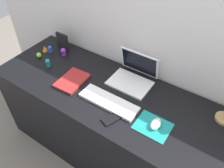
# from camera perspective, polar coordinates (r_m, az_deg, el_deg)

# --- Properties ---
(ground_plane) EXTENTS (6.00, 6.00, 0.00)m
(ground_plane) POSITION_cam_1_polar(r_m,az_deg,el_deg) (2.19, -0.78, -15.82)
(ground_plane) COLOR slate
(back_wall) EXTENTS (2.95, 0.05, 1.40)m
(back_wall) POSITION_cam_1_polar(r_m,az_deg,el_deg) (1.86, 5.31, 3.68)
(back_wall) COLOR silver
(back_wall) RESTS_ON ground_plane
(desk) EXTENTS (1.75, 0.64, 0.74)m
(desk) POSITION_cam_1_polar(r_m,az_deg,el_deg) (1.88, -0.88, -9.94)
(desk) COLOR black
(desk) RESTS_ON ground_plane
(laptop) EXTENTS (0.30, 0.26, 0.21)m
(laptop) POSITION_cam_1_polar(r_m,az_deg,el_deg) (1.66, 5.51, 2.47)
(laptop) COLOR white
(laptop) RESTS_ON desk
(keyboard) EXTENTS (0.41, 0.13, 0.02)m
(keyboard) POSITION_cam_1_polar(r_m,az_deg,el_deg) (1.52, -0.81, -4.41)
(keyboard) COLOR white
(keyboard) RESTS_ON desk
(mousepad) EXTENTS (0.21, 0.17, 0.00)m
(mousepad) POSITION_cam_1_polar(r_m,az_deg,el_deg) (1.42, 10.12, -10.29)
(mousepad) COLOR teal
(mousepad) RESTS_ON desk
(mouse) EXTENTS (0.06, 0.10, 0.03)m
(mouse) POSITION_cam_1_polar(r_m,az_deg,el_deg) (1.41, 10.85, -9.73)
(mouse) COLOR white
(mouse) RESTS_ON mousepad
(cell_phone) EXTENTS (0.10, 0.14, 0.01)m
(cell_phone) POSITION_cam_1_polar(r_m,az_deg,el_deg) (1.43, -0.00, -8.56)
(cell_phone) COLOR black
(cell_phone) RESTS_ON desk
(notebook_pad) EXTENTS (0.18, 0.25, 0.02)m
(notebook_pad) POSITION_cam_1_polar(r_m,az_deg,el_deg) (1.69, -9.88, 0.85)
(notebook_pad) COLOR maroon
(notebook_pad) RESTS_ON desk
(picture_frame) EXTENTS (0.12, 0.02, 0.15)m
(picture_frame) POSITION_cam_1_polar(r_m,az_deg,el_deg) (2.01, -12.22, 10.31)
(picture_frame) COLOR black
(picture_frame) RESTS_ON desk
(toy_figurine_lime) EXTENTS (0.04, 0.04, 0.04)m
(toy_figurine_lime) POSITION_cam_1_polar(r_m,az_deg,el_deg) (1.99, -17.74, 6.85)
(toy_figurine_lime) COLOR #8CDB33
(toy_figurine_lime) RESTS_ON desk
(toy_figurine_orange) EXTENTS (0.04, 0.04, 0.05)m
(toy_figurine_orange) POSITION_cam_1_polar(r_m,az_deg,el_deg) (2.05, -16.39, 8.47)
(toy_figurine_orange) COLOR orange
(toy_figurine_orange) RESTS_ON desk
(toy_figurine_teal) EXTENTS (0.04, 0.04, 0.07)m
(toy_figurine_teal) POSITION_cam_1_polar(r_m,az_deg,el_deg) (1.86, -15.68, 5.14)
(toy_figurine_teal) COLOR teal
(toy_figurine_teal) RESTS_ON desk
(toy_figurine_purple) EXTENTS (0.04, 0.04, 0.06)m
(toy_figurine_purple) POSITION_cam_1_polar(r_m,az_deg,el_deg) (1.96, -12.03, 7.93)
(toy_figurine_purple) COLOR purple
(toy_figurine_purple) RESTS_ON desk
(toy_figurine_blue) EXTENTS (0.04, 0.04, 0.06)m
(toy_figurine_blue) POSITION_cam_1_polar(r_m,az_deg,el_deg) (2.02, -15.16, 8.41)
(toy_figurine_blue) COLOR blue
(toy_figurine_blue) RESTS_ON desk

